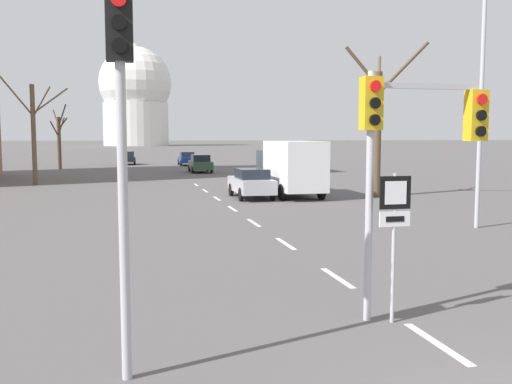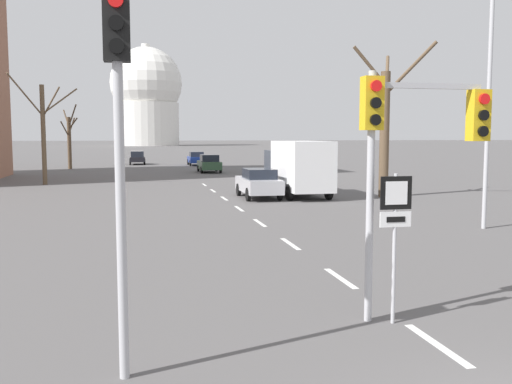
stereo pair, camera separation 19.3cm
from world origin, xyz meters
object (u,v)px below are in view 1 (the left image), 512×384
object	(u,v)px
sedan_near_left	(187,158)
delivery_truck	(290,166)
traffic_signal_centre_tall	(410,133)
route_sign_post	(394,221)
sedan_mid_centre	(127,158)
street_lamp_right	(474,68)
sedan_near_right	(200,164)
traffic_signal_near_left	(121,108)
sedan_far_left	(251,183)

from	to	relation	value
sedan_near_left	delivery_truck	bearing A→B (deg)	-86.72
traffic_signal_centre_tall	sedan_near_left	xyz separation A→B (m)	(2.19, 56.83, -2.69)
route_sign_post	traffic_signal_centre_tall	bearing A→B (deg)	32.04
traffic_signal_centre_tall	sedan_mid_centre	xyz separation A→B (m)	(-4.53, 60.16, -2.67)
street_lamp_right	delivery_truck	size ratio (longest dim) A/B	1.37
street_lamp_right	sedan_near_left	xyz separation A→B (m)	(-5.19, 47.79, -5.09)
street_lamp_right	delivery_truck	world-z (taller)	street_lamp_right
sedan_mid_centre	sedan_near_right	bearing A→B (deg)	-68.47
traffic_signal_near_left	street_lamp_right	xyz separation A→B (m)	(12.56, 10.67, 2.08)
traffic_signal_near_left	route_sign_post	distance (m)	5.35
street_lamp_right	sedan_near_right	size ratio (longest dim) A/B	2.24
delivery_truck	traffic_signal_centre_tall	bearing A→B (deg)	-100.98
sedan_near_left	sedan_near_right	xyz separation A→B (m)	(-0.21, -13.19, 0.03)
street_lamp_right	sedan_near_right	distance (m)	35.38
sedan_near_right	street_lamp_right	bearing A→B (deg)	-81.13
route_sign_post	sedan_mid_centre	xyz separation A→B (m)	(-4.15, 60.40, -1.08)
route_sign_post	sedan_mid_centre	bearing A→B (deg)	93.93
street_lamp_right	sedan_near_right	bearing A→B (deg)	98.87
sedan_near_left	sedan_near_right	world-z (taller)	sedan_near_right
sedan_near_left	sedan_far_left	world-z (taller)	sedan_far_left
traffic_signal_centre_tall	sedan_near_right	world-z (taller)	traffic_signal_centre_tall
street_lamp_right	sedan_near_left	world-z (taller)	street_lamp_right
route_sign_post	traffic_signal_near_left	bearing A→B (deg)	-163.83
traffic_signal_near_left	sedan_far_left	distance (m)	23.77
street_lamp_right	sedan_mid_centre	size ratio (longest dim) A/B	2.29
delivery_truck	sedan_near_right	bearing A→B (deg)	95.78
street_lamp_right	sedan_mid_centre	xyz separation A→B (m)	(-11.92, 51.12, -5.08)
traffic_signal_near_left	route_sign_post	xyz separation A→B (m)	(4.80, 1.39, -1.92)
sedan_near_right	delivery_truck	distance (m)	22.08
traffic_signal_near_left	sedan_mid_centre	size ratio (longest dim) A/B	1.28
sedan_near_left	delivery_truck	distance (m)	35.21
sedan_near_right	sedan_far_left	distance (m)	22.73
route_sign_post	sedan_far_left	size ratio (longest dim) A/B	0.62
traffic_signal_centre_tall	route_sign_post	world-z (taller)	traffic_signal_centre_tall
sedan_near_left	sedan_mid_centre	world-z (taller)	sedan_mid_centre
traffic_signal_centre_tall	sedan_far_left	size ratio (longest dim) A/B	1.03
sedan_near_right	delivery_truck	xyz separation A→B (m)	(2.22, -21.95, 0.87)
traffic_signal_centre_tall	sedan_near_left	world-z (taller)	traffic_signal_centre_tall
traffic_signal_centre_tall	sedan_far_left	world-z (taller)	traffic_signal_centre_tall
sedan_near_left	sedan_mid_centre	xyz separation A→B (m)	(-6.72, 3.33, 0.02)
traffic_signal_centre_tall	route_sign_post	bearing A→B (deg)	-147.96
street_lamp_right	sedan_far_left	world-z (taller)	street_lamp_right
sedan_mid_centre	delivery_truck	world-z (taller)	delivery_truck
traffic_signal_near_left	sedan_far_left	bearing A→B (deg)	72.93
sedan_near_left	sedan_far_left	xyz separation A→B (m)	(-0.45, -35.91, 0.05)
traffic_signal_centre_tall	street_lamp_right	world-z (taller)	street_lamp_right
street_lamp_right	sedan_far_left	size ratio (longest dim) A/B	2.19
traffic_signal_centre_tall	sedan_far_left	bearing A→B (deg)	85.23
sedan_near_right	sedan_mid_centre	bearing A→B (deg)	111.53
sedan_mid_centre	sedan_far_left	world-z (taller)	sedan_far_left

